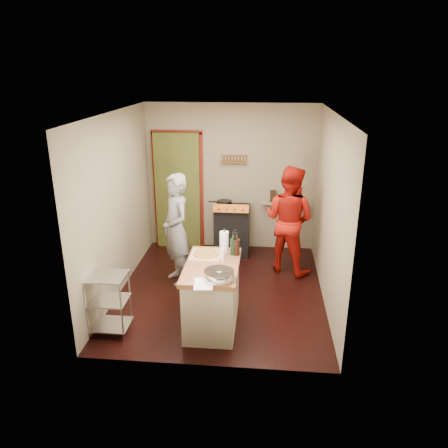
% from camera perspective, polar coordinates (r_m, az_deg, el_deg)
% --- Properties ---
extents(floor, '(3.50, 3.50, 0.00)m').
position_cam_1_polar(floor, '(6.63, -0.37, -8.67)').
color(floor, black).
rests_on(floor, ground).
extents(back_wall, '(3.00, 0.44, 2.60)m').
position_cam_1_polar(back_wall, '(7.94, -3.69, 4.99)').
color(back_wall, gray).
rests_on(back_wall, ground).
extents(left_wall, '(0.04, 3.50, 2.60)m').
position_cam_1_polar(left_wall, '(6.44, -13.81, 2.41)').
color(left_wall, gray).
rests_on(left_wall, ground).
extents(right_wall, '(0.04, 3.50, 2.60)m').
position_cam_1_polar(right_wall, '(6.15, 13.64, 1.60)').
color(right_wall, gray).
rests_on(right_wall, ground).
extents(ceiling, '(3.00, 3.50, 0.02)m').
position_cam_1_polar(ceiling, '(5.85, -0.43, 14.38)').
color(ceiling, white).
rests_on(ceiling, back_wall).
extents(stove, '(0.60, 0.63, 1.00)m').
position_cam_1_polar(stove, '(7.73, 1.05, -0.70)').
color(stove, black).
rests_on(stove, ground).
extents(wire_shelving, '(0.48, 0.40, 0.80)m').
position_cam_1_polar(wire_shelving, '(5.67, -14.85, -9.70)').
color(wire_shelving, silver).
rests_on(wire_shelving, ground).
extents(island, '(0.67, 1.24, 1.16)m').
position_cam_1_polar(island, '(5.63, -1.50, -8.97)').
color(island, beige).
rests_on(island, ground).
extents(person_stripe, '(0.69, 0.75, 1.71)m').
position_cam_1_polar(person_stripe, '(6.61, -6.26, -0.74)').
color(person_stripe, '#A3A3A7').
rests_on(person_stripe, ground).
extents(person_red, '(1.06, 0.99, 1.74)m').
position_cam_1_polar(person_red, '(7.02, 8.45, 0.57)').
color(person_red, '#A8130B').
rests_on(person_red, ground).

